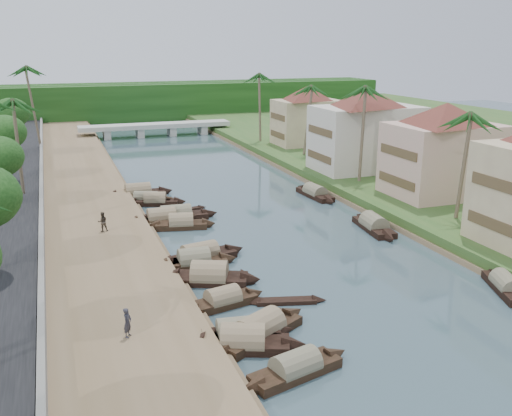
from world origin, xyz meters
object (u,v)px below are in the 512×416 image
object	(u,v)px
bridge	(156,127)
sampan_1	(243,342)
sampan_0	(296,369)
person_near	(127,322)

from	to	relation	value
bridge	sampan_1	bearing A→B (deg)	-96.86
bridge	sampan_0	bearing A→B (deg)	-95.41
bridge	sampan_1	xyz separation A→B (m)	(-9.56, -79.52, -1.31)
sampan_1	person_near	xyz separation A→B (m)	(-6.10, 2.18, 1.25)
sampan_0	person_near	xyz separation A→B (m)	(-7.79, 5.70, 1.26)
sampan_0	person_near	size ratio (longest dim) A/B	4.22
bridge	sampan_1	world-z (taller)	bridge
sampan_0	sampan_1	world-z (taller)	sampan_1
sampan_0	person_near	world-z (taller)	person_near
sampan_0	sampan_1	distance (m)	3.90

